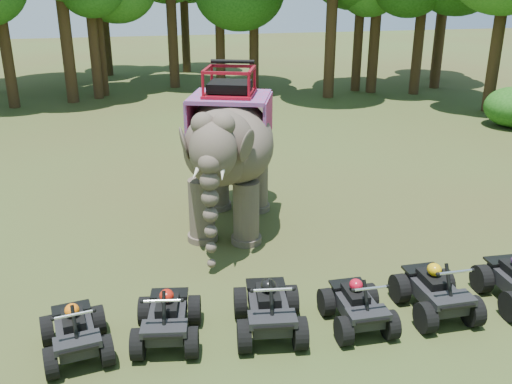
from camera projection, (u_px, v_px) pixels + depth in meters
ground at (268, 292)px, 12.51m from camera, size 110.00×110.00×0.00m
elephant at (230, 148)px, 15.11m from camera, size 3.89×5.70×4.39m
atv_0 at (74, 326)px, 10.29m from camera, size 1.42×1.77×1.18m
atv_1 at (167, 312)px, 10.68m from camera, size 1.45×1.82×1.22m
atv_2 at (269, 302)px, 10.92m from camera, size 1.50×1.91×1.31m
atv_3 at (358, 300)px, 11.12m from camera, size 1.16×1.58×1.17m
atv_4 at (437, 285)px, 11.53m from camera, size 1.28×1.75×1.29m
tree_0 at (171, 3)px, 33.01m from camera, size 6.80×6.80×9.72m
tree_1 at (254, 16)px, 32.64m from camera, size 5.87×5.87×8.39m
tree_2 at (332, 5)px, 30.21m from camera, size 6.88×6.88×9.83m
tree_3 at (421, 14)px, 31.29m from camera, size 6.17×6.17×8.81m
tree_4 at (501, 17)px, 27.15m from camera, size 6.36×6.36×9.08m
tree_27 at (2, 22)px, 28.03m from camera, size 5.94×5.94×8.49m
tree_28 at (92, 27)px, 30.34m from camera, size 5.37×5.37×7.67m
tree_29 at (98, 25)px, 31.05m from camera, size 5.43×5.43×7.76m
tree_30 at (440, 18)px, 36.12m from camera, size 5.36×5.36×7.66m
tree_31 at (103, 8)px, 37.22m from camera, size 6.11×6.11×8.72m
tree_32 at (62, 0)px, 28.87m from camera, size 7.36×7.36×10.51m
tree_33 at (220, 16)px, 32.92m from camera, size 5.85×5.85×8.35m
tree_34 at (184, 7)px, 38.47m from camera, size 6.13×6.13×8.76m
tree_35 at (359, 22)px, 32.35m from camera, size 5.48×5.48×7.83m
tree_37 at (443, 9)px, 32.94m from camera, size 6.39×6.39×9.13m
tree_39 at (377, 4)px, 31.56m from camera, size 6.83×6.83×9.75m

